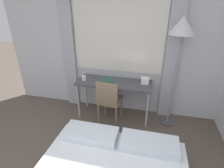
{
  "coord_description": "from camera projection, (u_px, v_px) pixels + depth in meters",
  "views": [
    {
      "loc": [
        0.59,
        -0.33,
        2.11
      ],
      "look_at": [
        -0.01,
        2.14,
        0.89
      ],
      "focal_mm": 28.0,
      "sensor_mm": 36.0,
      "label": 1
    }
  ],
  "objects": [
    {
      "name": "mug",
      "position": [
        84.0,
        78.0,
        3.29
      ],
      "size": [
        0.08,
        0.08,
        0.09
      ],
      "color": "white",
      "rests_on": "desk"
    },
    {
      "name": "desk_chair",
      "position": [
        109.0,
        99.0,
        3.12
      ],
      "size": [
        0.43,
        0.43,
        0.88
      ],
      "rotation": [
        0.0,
        0.0,
        -0.09
      ],
      "color": "#8C7259",
      "rests_on": "ground_plane"
    },
    {
      "name": "standing_lamp",
      "position": [
        182.0,
        31.0,
        2.61
      ],
      "size": [
        0.4,
        0.4,
        1.92
      ],
      "color": "#4C4C51",
      "rests_on": "ground_plane"
    },
    {
      "name": "desk",
      "position": [
        114.0,
        85.0,
        3.27
      ],
      "size": [
        1.39,
        0.5,
        0.74
      ],
      "color": "#4C4C51",
      "rests_on": "ground_plane"
    },
    {
      "name": "wall_back_with_window",
      "position": [
        121.0,
        45.0,
        3.25
      ],
      "size": [
        4.75,
        0.13,
        2.7
      ],
      "color": "silver",
      "rests_on": "ground_plane"
    },
    {
      "name": "telephone",
      "position": [
        145.0,
        80.0,
        3.18
      ],
      "size": [
        0.16,
        0.17,
        0.12
      ],
      "color": "white",
      "rests_on": "desk"
    },
    {
      "name": "book",
      "position": [
        108.0,
        80.0,
        3.29
      ],
      "size": [
        0.27,
        0.25,
        0.02
      ],
      "rotation": [
        0.0,
        0.0,
        0.24
      ],
      "color": "#33664C",
      "rests_on": "desk"
    }
  ]
}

